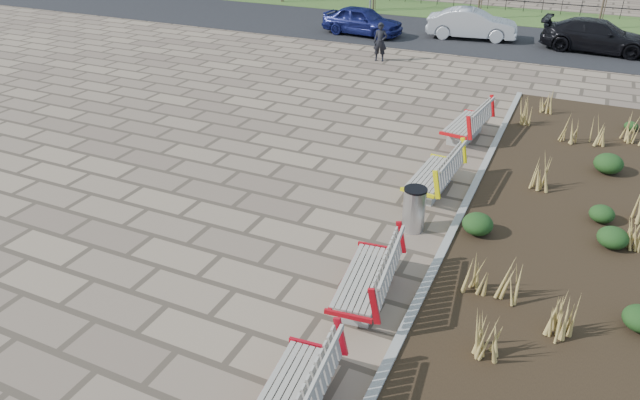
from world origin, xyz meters
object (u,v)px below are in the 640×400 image
at_px(bench_a, 287,393).
at_px(bench_c, 433,172).
at_px(bench_b, 365,275).
at_px(car_black, 597,36).
at_px(bench_d, 466,121).
at_px(car_blue, 363,21).
at_px(pedestrian, 380,42).
at_px(car_silver, 472,24).
at_px(litter_bin, 414,210).

bearing_deg(bench_a, bench_c, 85.00).
xyz_separation_m(bench_b, car_black, (3.01, 19.98, 0.19)).
xyz_separation_m(bench_b, bench_d, (0.00, 8.00, 0.00)).
height_order(bench_a, bench_b, same).
bearing_deg(car_black, car_blue, 100.95).
relative_size(pedestrian, car_silver, 0.37).
relative_size(bench_c, car_blue, 0.54).
bearing_deg(bench_c, car_silver, 102.31).
height_order(bench_b, litter_bin, bench_b).
bearing_deg(pedestrian, bench_d, -63.25).
xyz_separation_m(bench_b, car_blue, (-7.27, 18.71, 0.18)).
relative_size(litter_bin, car_blue, 0.24).
height_order(pedestrian, car_blue, pedestrian).
height_order(pedestrian, car_silver, pedestrian).
relative_size(car_blue, car_silver, 0.95).
bearing_deg(litter_bin, bench_b, -92.35).
xyz_separation_m(bench_b, litter_bin, (0.11, 2.56, -0.03)).
bearing_deg(car_silver, bench_c, -179.08).
xyz_separation_m(bench_a, car_black, (3.01, 22.83, 0.19)).
distance_m(litter_bin, car_black, 17.66).
height_order(bench_d, car_black, car_black).
bearing_deg(bench_a, bench_d, 85.00).
relative_size(bench_c, pedestrian, 1.37).
bearing_deg(car_blue, bench_d, -139.43).
xyz_separation_m(car_blue, car_silver, (4.91, 1.41, 0.01)).
bearing_deg(bench_b, car_black, 75.08).
bearing_deg(car_black, bench_b, 175.35).
distance_m(bench_c, litter_bin, 1.86).
relative_size(bench_b, bench_c, 1.00).
height_order(bench_d, car_silver, car_silver).
distance_m(bench_b, car_silver, 20.26).
height_order(bench_b, bench_c, same).
xyz_separation_m(bench_b, bench_c, (0.00, 4.42, 0.00)).
distance_m(pedestrian, car_black, 9.55).
bearing_deg(bench_d, car_silver, 107.83).
distance_m(pedestrian, car_blue, 4.62).
xyz_separation_m(bench_d, car_blue, (-7.27, 10.71, 0.18)).
relative_size(bench_a, car_blue, 0.54).
bearing_deg(car_silver, car_black, -99.12).
bearing_deg(car_blue, car_silver, -67.60).
bearing_deg(bench_d, bench_a, -83.22).
height_order(bench_c, car_blue, car_blue).
bearing_deg(car_silver, litter_bin, -179.64).
xyz_separation_m(bench_d, litter_bin, (0.11, -5.44, -0.03)).
bearing_deg(bench_a, car_blue, 103.64).
bearing_deg(litter_bin, bench_d, 91.11).
distance_m(bench_d, litter_bin, 5.44).
height_order(bench_b, pedestrian, pedestrian).
distance_m(litter_bin, car_silver, 17.73).
distance_m(bench_d, pedestrian, 8.35).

